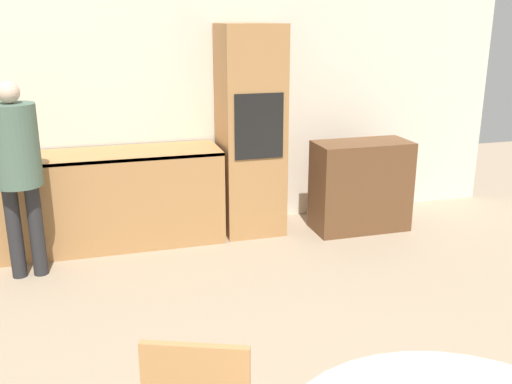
# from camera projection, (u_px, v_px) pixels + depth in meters

# --- Properties ---
(wall_back) EXTENTS (6.98, 0.05, 2.60)m
(wall_back) POSITION_uv_depth(u_px,v_px,m) (177.00, 98.00, 5.52)
(wall_back) COLOR silver
(wall_back) RESTS_ON ground_plane
(kitchen_counter) EXTENTS (2.96, 0.60, 0.88)m
(kitchen_counter) POSITION_uv_depth(u_px,v_px,m) (58.00, 202.00, 5.14)
(kitchen_counter) COLOR #AD7A47
(kitchen_counter) RESTS_ON ground_plane
(oven_unit) EXTENTS (0.58, 0.59, 2.00)m
(oven_unit) POSITION_uv_depth(u_px,v_px,m) (250.00, 131.00, 5.47)
(oven_unit) COLOR #AD7A47
(oven_unit) RESTS_ON ground_plane
(sideboard) EXTENTS (0.94, 0.45, 0.89)m
(sideboard) POSITION_uv_depth(u_px,v_px,m) (361.00, 186.00, 5.65)
(sideboard) COLOR brown
(sideboard) RESTS_ON ground_plane
(person_standing) EXTENTS (0.37, 0.37, 1.59)m
(person_standing) POSITION_uv_depth(u_px,v_px,m) (17.00, 160.00, 4.44)
(person_standing) COLOR #262628
(person_standing) RESTS_ON ground_plane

